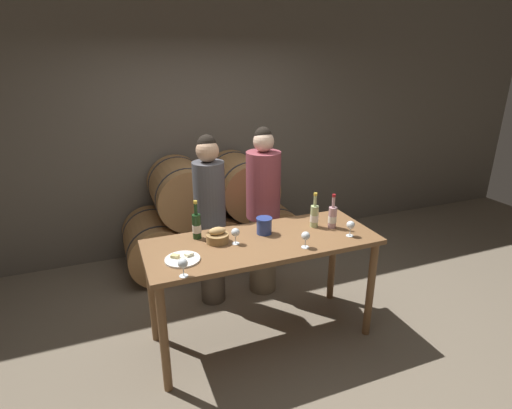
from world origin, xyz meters
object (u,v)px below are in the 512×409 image
object	(u,v)px
person_left	(210,219)
blue_crock	(264,225)
wine_glass_center	(306,236)
wine_bottle_red	(197,226)
bread_basket	(217,236)
cheese_plate	(183,259)
wine_bottle_rose	(332,217)
wine_bottle_white	(314,216)
wine_glass_left	(235,233)
wine_glass_far_left	(183,264)
person_right	(263,212)
tasting_table	(263,253)
wine_glass_right	(351,226)

from	to	relation	value
person_left	blue_crock	world-z (taller)	person_left
wine_glass_center	blue_crock	bearing A→B (deg)	118.39
wine_bottle_red	person_left	bearing A→B (deg)	63.70
wine_bottle_red	wine_glass_center	size ratio (longest dim) A/B	2.44
bread_basket	wine_bottle_red	bearing A→B (deg)	135.23
bread_basket	cheese_plate	size ratio (longest dim) A/B	0.70
person_left	wine_bottle_rose	size ratio (longest dim) A/B	5.55
wine_bottle_white	wine_glass_left	size ratio (longest dim) A/B	2.33
wine_bottle_rose	wine_glass_far_left	bearing A→B (deg)	-165.90
person_right	wine_glass_left	bearing A→B (deg)	-126.89
tasting_table	cheese_plate	xyz separation A→B (m)	(-0.66, -0.10, 0.13)
wine_bottle_red	wine_glass_far_left	world-z (taller)	wine_bottle_red
tasting_table	wine_glass_far_left	distance (m)	0.80
wine_glass_far_left	blue_crock	bearing A→B (deg)	29.92
person_left	wine_glass_right	distance (m)	1.29
person_left	bread_basket	xyz separation A→B (m)	(-0.10, -0.61, 0.10)
wine_bottle_white	wine_glass_right	size ratio (longest dim) A/B	2.33
wine_glass_center	wine_glass_right	distance (m)	0.44
wine_bottle_red	wine_glass_center	world-z (taller)	wine_bottle_red
wine_glass_center	wine_glass_right	bearing A→B (deg)	6.79
wine_bottle_red	wine_glass_far_left	xyz separation A→B (m)	(-0.22, -0.55, -0.01)
wine_glass_far_left	wine_glass_right	world-z (taller)	same
wine_bottle_red	wine_glass_center	xyz separation A→B (m)	(0.72, -0.46, -0.01)
wine_bottle_white	wine_glass_right	bearing A→B (deg)	-57.26
person_left	wine_glass_center	bearing A→B (deg)	-62.61
person_left	wine_bottle_red	bearing A→B (deg)	-116.30
person_left	wine_glass_far_left	xyz separation A→B (m)	(-0.46, -1.02, 0.15)
wine_bottle_rose	blue_crock	world-z (taller)	wine_bottle_rose
tasting_table	wine_glass_right	bearing A→B (deg)	-15.36
person_right	blue_crock	size ratio (longest dim) A/B	12.38
wine_glass_left	wine_glass_center	size ratio (longest dim) A/B	1.00
person_left	wine_bottle_rose	world-z (taller)	person_left
blue_crock	wine_glass_left	distance (m)	0.30
wine_glass_far_left	wine_glass_right	bearing A→B (deg)	5.57
bread_basket	wine_glass_right	size ratio (longest dim) A/B	1.37
tasting_table	bread_basket	bearing A→B (deg)	164.54
tasting_table	wine_bottle_red	distance (m)	0.57
person_right	bread_basket	distance (m)	0.89
tasting_table	wine_glass_far_left	bearing A→B (deg)	-155.16
blue_crock	wine_glass_left	size ratio (longest dim) A/B	1.05
bread_basket	wine_bottle_white	bearing A→B (deg)	-0.54
person_left	person_right	bearing A→B (deg)	-0.02
tasting_table	wine_glass_right	xyz separation A→B (m)	(0.68, -0.19, 0.21)
wine_bottle_white	wine_glass_left	xyz separation A→B (m)	(-0.73, -0.07, -0.01)
bread_basket	wine_bottle_rose	bearing A→B (deg)	-4.73
person_right	wine_glass_right	xyz separation A→B (m)	(0.39, -0.89, 0.15)
wine_bottle_rose	wine_glass_center	distance (m)	0.46
wine_bottle_white	wine_bottle_rose	xyz separation A→B (m)	(0.13, -0.07, -0.00)
wine_bottle_white	bread_basket	world-z (taller)	wine_bottle_white
wine_bottle_white	wine_bottle_red	bearing A→B (deg)	171.99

